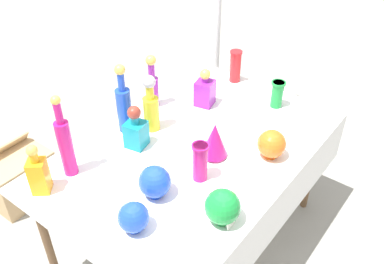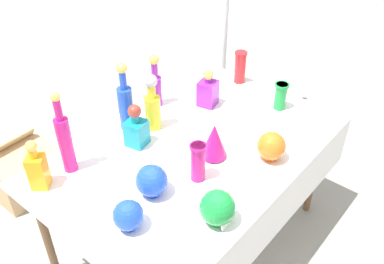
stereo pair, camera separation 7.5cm
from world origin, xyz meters
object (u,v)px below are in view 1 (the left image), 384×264
(square_decanter_1, at_px, (136,130))
(round_bowl_2, at_px, (223,207))
(slender_vase_2, at_px, (277,93))
(canopy_pole, at_px, (218,21))
(tall_bottle_3, at_px, (152,85))
(cardboard_box_behind_left, at_px, (19,177))
(fluted_vase_0, at_px, (215,140))
(tall_bottle_1, at_px, (65,143))
(round_bowl_1, at_px, (133,217))
(square_decanter_2, at_px, (38,173))
(tall_bottle_0, at_px, (151,107))
(slender_vase_0, at_px, (235,65))
(square_decanter_0, at_px, (205,90))
(round_bowl_3, at_px, (155,182))
(tall_bottle_2, at_px, (124,105))
(slender_vase_1, at_px, (200,161))
(round_bowl_0, at_px, (272,144))

(square_decanter_1, bearing_deg, round_bowl_2, -103.89)
(slender_vase_2, distance_m, canopy_pole, 0.92)
(tall_bottle_3, distance_m, cardboard_box_behind_left, 1.21)
(square_decanter_1, relative_size, fluted_vase_0, 1.24)
(tall_bottle_1, height_order, round_bowl_1, tall_bottle_1)
(square_decanter_2, bearing_deg, tall_bottle_0, -6.76)
(slender_vase_0, distance_m, round_bowl_2, 1.22)
(round_bowl_2, height_order, cardboard_box_behind_left, round_bowl_2)
(square_decanter_1, height_order, cardboard_box_behind_left, square_decanter_1)
(tall_bottle_1, bearing_deg, round_bowl_2, -75.98)
(canopy_pole, bearing_deg, slender_vase_0, -133.51)
(round_bowl_1, bearing_deg, cardboard_box_behind_left, 82.06)
(tall_bottle_1, xyz_separation_m, square_decanter_0, (0.90, -0.16, -0.08))
(round_bowl_2, bearing_deg, square_decanter_2, 114.67)
(tall_bottle_0, height_order, square_decanter_1, tall_bottle_0)
(square_decanter_0, relative_size, fluted_vase_0, 1.20)
(square_decanter_1, distance_m, round_bowl_3, 0.39)
(tall_bottle_3, bearing_deg, fluted_vase_0, -106.39)
(tall_bottle_0, bearing_deg, square_decanter_2, 173.24)
(slender_vase_2, bearing_deg, square_decanter_0, 124.50)
(slender_vase_2, bearing_deg, square_decanter_1, 152.81)
(slender_vase_2, bearing_deg, round_bowl_3, 175.36)
(square_decanter_0, bearing_deg, canopy_pole, 29.57)
(tall_bottle_2, distance_m, round_bowl_1, 0.74)
(square_decanter_2, xyz_separation_m, slender_vase_1, (0.51, -0.54, -0.00))
(slender_vase_1, xyz_separation_m, round_bowl_2, (-0.16, -0.24, -0.02))
(tall_bottle_2, relative_size, slender_vase_0, 1.89)
(slender_vase_0, height_order, round_bowl_1, slender_vase_0)
(slender_vase_2, height_order, round_bowl_0, slender_vase_2)
(tall_bottle_3, xyz_separation_m, square_decanter_2, (-0.86, -0.07, -0.03))
(round_bowl_0, bearing_deg, slender_vase_0, 46.25)
(tall_bottle_0, distance_m, square_decanter_2, 0.69)
(tall_bottle_2, height_order, square_decanter_0, tall_bottle_2)
(tall_bottle_0, relative_size, canopy_pole, 0.14)
(round_bowl_1, bearing_deg, slender_vase_1, -4.20)
(tall_bottle_3, bearing_deg, cardboard_box_behind_left, 127.66)
(tall_bottle_2, bearing_deg, square_decanter_0, -22.62)
(slender_vase_2, xyz_separation_m, fluted_vase_0, (-0.61, 0.03, 0.01))
(tall_bottle_2, bearing_deg, cardboard_box_behind_left, 111.22)
(tall_bottle_1, distance_m, slender_vase_0, 1.26)
(tall_bottle_2, height_order, round_bowl_0, tall_bottle_2)
(tall_bottle_0, distance_m, tall_bottle_2, 0.14)
(tall_bottle_0, bearing_deg, round_bowl_0, -73.95)
(square_decanter_0, height_order, canopy_pole, canopy_pole)
(square_decanter_0, height_order, slender_vase_2, square_decanter_0)
(tall_bottle_2, distance_m, slender_vase_0, 0.85)
(tall_bottle_0, bearing_deg, fluted_vase_0, -87.71)
(square_decanter_0, relative_size, slender_vase_0, 1.12)
(round_bowl_0, bearing_deg, square_decanter_2, 139.95)
(tall_bottle_3, relative_size, round_bowl_1, 2.35)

